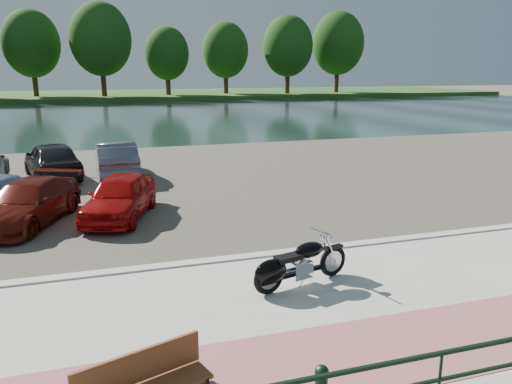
% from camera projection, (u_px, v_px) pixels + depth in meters
% --- Properties ---
extents(ground, '(200.00, 200.00, 0.00)m').
position_uv_depth(ground, '(312.00, 292.00, 10.16)').
color(ground, '#595447').
rests_on(ground, ground).
extents(promenade, '(60.00, 6.00, 0.10)m').
position_uv_depth(promenade, '(333.00, 312.00, 9.23)').
color(promenade, '#B4B0A9').
rests_on(promenade, ground).
extents(pink_path, '(60.00, 2.00, 0.01)m').
position_uv_depth(pink_path, '(376.00, 352.00, 7.82)').
color(pink_path, '#A65D61').
rests_on(pink_path, promenade).
extents(kerb, '(60.00, 0.30, 0.14)m').
position_uv_depth(kerb, '(278.00, 255.00, 12.00)').
color(kerb, '#B4B0A9').
rests_on(kerb, ground).
extents(parking_lot, '(60.00, 18.00, 0.04)m').
position_uv_depth(parking_lot, '(204.00, 179.00, 20.35)').
color(parking_lot, '#48443A').
rests_on(parking_lot, ground).
extents(river, '(120.00, 40.00, 0.00)m').
position_uv_depth(river, '(142.00, 116.00, 47.21)').
color(river, '#182B27').
rests_on(river, ground).
extents(far_bank, '(120.00, 24.00, 0.60)m').
position_uv_depth(far_bank, '(124.00, 95.00, 76.78)').
color(far_bank, '#1F491A').
rests_on(far_bank, ground).
extents(railing, '(24.04, 0.05, 0.90)m').
position_uv_depth(railing, '(441.00, 367.00, 6.27)').
color(railing, black).
rests_on(railing, promenade).
extents(far_trees, '(70.25, 10.68, 12.52)m').
position_uv_depth(far_trees, '(155.00, 46.00, 70.54)').
color(far_trees, '#382214').
rests_on(far_trees, far_bank).
extents(motorcycle, '(2.28, 0.96, 1.05)m').
position_uv_depth(motorcycle, '(293.00, 266.00, 10.06)').
color(motorcycle, black).
rests_on(motorcycle, promenade).
extents(park_bench, '(1.85, 1.00, 0.72)m').
position_uv_depth(park_bench, '(143.00, 382.00, 6.56)').
color(park_bench, brown).
rests_on(park_bench, promenade).
extents(car_3, '(3.21, 4.62, 1.24)m').
position_uv_depth(car_3, '(28.00, 203.00, 14.37)').
color(car_3, '#5A160C').
rests_on(car_3, parking_lot).
extents(car_4, '(2.74, 4.16, 1.32)m').
position_uv_depth(car_4, '(120.00, 196.00, 14.93)').
color(car_4, '#A20C0A').
rests_on(car_4, parking_lot).
extents(car_8, '(2.80, 4.79, 1.53)m').
position_uv_depth(car_8, '(52.00, 160.00, 20.24)').
color(car_8, black).
rests_on(car_8, parking_lot).
extents(car_9, '(1.70, 4.45, 1.45)m').
position_uv_depth(car_9, '(116.00, 159.00, 20.60)').
color(car_9, '#575A69').
rests_on(car_9, parking_lot).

